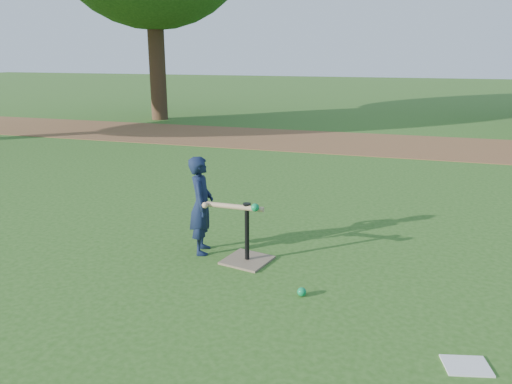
% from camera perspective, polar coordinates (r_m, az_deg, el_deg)
% --- Properties ---
extents(ground, '(80.00, 80.00, 0.00)m').
position_cam_1_polar(ground, '(4.92, -3.71, -8.90)').
color(ground, '#285116').
rests_on(ground, ground).
extents(dirt_strip, '(24.00, 3.00, 0.01)m').
position_cam_1_polar(dirt_strip, '(11.96, 9.36, 5.66)').
color(dirt_strip, brown).
rests_on(dirt_strip, ground).
extents(child, '(0.35, 0.43, 1.03)m').
position_cam_1_polar(child, '(5.20, -6.26, -1.52)').
color(child, '#111A33').
rests_on(child, ground).
extents(wiffle_ball_ground, '(0.08, 0.08, 0.08)m').
position_cam_1_polar(wiffle_ball_ground, '(4.43, 5.25, -11.29)').
color(wiffle_ball_ground, '#0B8041').
rests_on(wiffle_ball_ground, ground).
extents(clipboard, '(0.35, 0.29, 0.01)m').
position_cam_1_polar(clipboard, '(3.84, 22.92, -17.82)').
color(clipboard, silver).
rests_on(clipboard, ground).
extents(batting_tee, '(0.51, 0.51, 0.61)m').
position_cam_1_polar(batting_tee, '(5.07, -1.02, -6.76)').
color(batting_tee, '#77634B').
rests_on(batting_tee, ground).
extents(swing_action, '(0.63, 0.12, 0.10)m').
position_cam_1_polar(swing_action, '(4.91, -2.33, -1.69)').
color(swing_action, tan).
rests_on(swing_action, ground).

